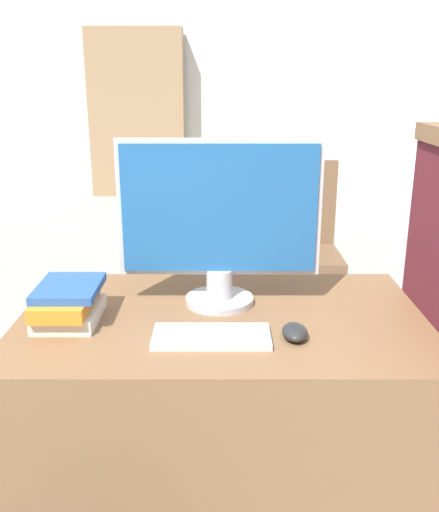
{
  "coord_description": "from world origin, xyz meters",
  "views": [
    {
      "loc": [
        -0.01,
        -1.15,
        1.42
      ],
      "look_at": [
        -0.0,
        0.33,
        0.95
      ],
      "focal_mm": 40.0,
      "sensor_mm": 36.0,
      "label": 1
    }
  ],
  "objects_px": {
    "book_stack": "(66,303)",
    "monitor": "(218,221)",
    "mouse": "(294,332)",
    "far_chair": "(298,238)",
    "keyboard": "(210,336)"
  },
  "relations": [
    {
      "from": "book_stack",
      "to": "monitor",
      "type": "bearing_deg",
      "value": 17.3
    },
    {
      "from": "mouse",
      "to": "far_chair",
      "type": "height_order",
      "value": "far_chair"
    },
    {
      "from": "far_chair",
      "to": "mouse",
      "type": "bearing_deg",
      "value": -40.98
    },
    {
      "from": "far_chair",
      "to": "keyboard",
      "type": "bearing_deg",
      "value": -47.66
    },
    {
      "from": "monitor",
      "to": "book_stack",
      "type": "relative_size",
      "value": 2.45
    },
    {
      "from": "keyboard",
      "to": "book_stack",
      "type": "xyz_separation_m",
      "value": [
        -0.4,
        0.12,
        0.04
      ]
    },
    {
      "from": "far_chair",
      "to": "monitor",
      "type": "bearing_deg",
      "value": -49.26
    },
    {
      "from": "monitor",
      "to": "far_chair",
      "type": "distance_m",
      "value": 1.68
    },
    {
      "from": "book_stack",
      "to": "far_chair",
      "type": "bearing_deg",
      "value": 62.14
    },
    {
      "from": "mouse",
      "to": "monitor",
      "type": "bearing_deg",
      "value": 128.68
    },
    {
      "from": "book_stack",
      "to": "far_chair",
      "type": "xyz_separation_m",
      "value": [
        0.89,
        1.68,
        -0.28
      ]
    },
    {
      "from": "monitor",
      "to": "mouse",
      "type": "relative_size",
      "value": 5.88
    },
    {
      "from": "keyboard",
      "to": "far_chair",
      "type": "xyz_separation_m",
      "value": [
        0.48,
        1.8,
        -0.24
      ]
    },
    {
      "from": "keyboard",
      "to": "mouse",
      "type": "xyz_separation_m",
      "value": [
        0.22,
        0.0,
        0.01
      ]
    },
    {
      "from": "monitor",
      "to": "far_chair",
      "type": "bearing_deg",
      "value": 73.38
    }
  ]
}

